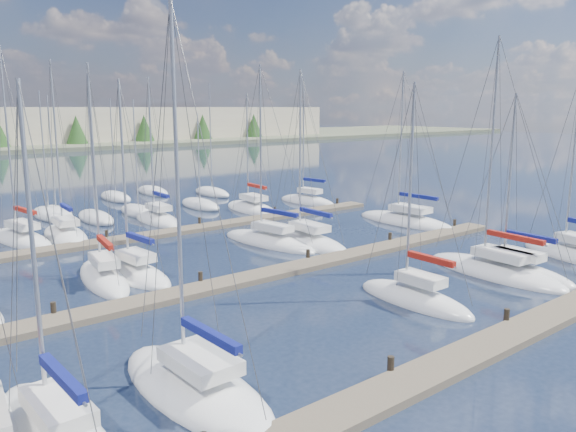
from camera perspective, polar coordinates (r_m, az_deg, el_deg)
ground at (r=73.12m, az=-23.21°, el=2.28°), size 400.00×400.00×0.00m
dock_near at (r=24.57m, az=18.27°, el=-13.08°), size 44.00×1.93×1.10m
dock_mid at (r=33.65m, az=-2.16°, el=-5.93°), size 44.00×1.93×1.10m
dock_far at (r=45.31m, az=-12.79°, el=-1.77°), size 44.00×1.93×1.10m
sailboat_i at (r=34.53m, az=-18.22°, el=-5.97°), size 3.42×8.20×13.11m
sailboat_f at (r=36.71m, az=21.87°, el=-5.24°), size 2.53×7.99×11.52m
sailboat_l at (r=41.67m, az=1.82°, el=-2.57°), size 3.26×8.97×13.34m
sailboat_c at (r=21.05m, az=-9.42°, el=-16.81°), size 3.45×8.64×14.15m
sailboat_m at (r=50.04m, az=11.85°, el=-0.51°), size 3.28×10.06×13.68m
sailboat_r at (r=59.31m, az=1.99°, el=1.52°), size 3.08×7.61×12.33m
sailboat_k at (r=41.55m, az=-1.99°, el=-2.60°), size 3.63×9.29×13.69m
sailboat_g at (r=42.41m, az=26.91°, el=-3.53°), size 4.61×8.15×12.99m
sailboat_n at (r=46.77m, az=-25.47°, el=-2.13°), size 3.97×8.88×15.33m
sailboat_j at (r=34.85m, az=-15.37°, el=-5.67°), size 3.15×7.38×12.29m
sailboat_o at (r=46.90m, az=-21.68°, el=-1.80°), size 3.28×7.75×14.22m
sailboat_p at (r=51.02m, az=-13.12°, el=-0.33°), size 2.98×7.90×13.28m
sailboat_d at (r=30.07m, az=12.74°, el=-8.21°), size 2.29×7.14×11.92m
sailboat_e at (r=36.31m, az=20.24°, el=-5.30°), size 3.63×9.57×14.71m
sailboat_q at (r=55.08m, az=-3.70°, el=0.75°), size 3.55×8.44×11.98m
distant_boats at (r=56.46m, az=-22.95°, el=0.27°), size 36.93×20.75×13.30m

